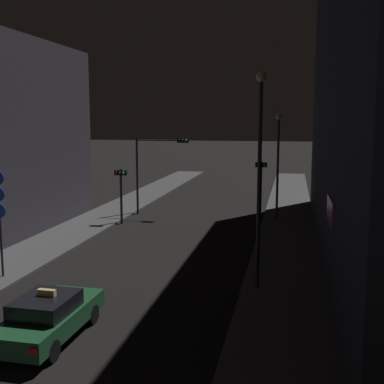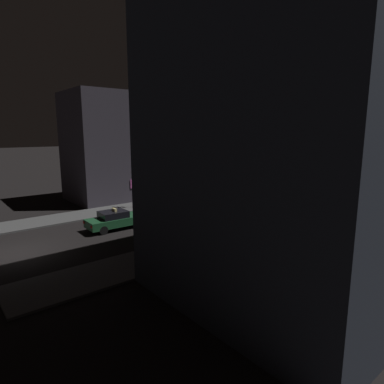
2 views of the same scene
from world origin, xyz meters
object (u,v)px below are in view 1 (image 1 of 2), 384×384
(traffic_light_left_kerb, at_px, (121,184))
(street_lamp_far_block, at_px, (278,153))
(traffic_light_right_kerb, at_px, (261,177))
(street_lamp_near_block, at_px, (260,161))
(taxi, at_px, (49,316))
(traffic_light_overhead, at_px, (156,159))

(traffic_light_left_kerb, relative_size, street_lamp_far_block, 0.51)
(traffic_light_right_kerb, relative_size, street_lamp_near_block, 0.46)
(taxi, bearing_deg, street_lamp_near_block, 43.86)
(traffic_light_left_kerb, bearing_deg, taxi, -77.96)
(traffic_light_right_kerb, xyz_separation_m, street_lamp_far_block, (1.15, -0.85, 1.76))
(traffic_light_right_kerb, bearing_deg, taxi, -103.84)
(taxi, xyz_separation_m, street_lamp_far_block, (6.29, 20.01, 3.81))
(taxi, relative_size, traffic_light_overhead, 0.81)
(street_lamp_near_block, bearing_deg, street_lamp_far_block, 88.83)
(street_lamp_near_block, bearing_deg, traffic_light_right_kerb, 93.26)
(traffic_light_left_kerb, xyz_separation_m, street_lamp_near_block, (9.59, -11.08, 2.57))
(street_lamp_near_block, height_order, street_lamp_far_block, street_lamp_near_block)
(street_lamp_near_block, bearing_deg, taxi, -136.14)
(traffic_light_overhead, height_order, street_lamp_near_block, street_lamp_near_block)
(taxi, bearing_deg, traffic_light_right_kerb, 76.16)
(traffic_light_right_kerb, height_order, street_lamp_far_block, street_lamp_far_block)
(traffic_light_left_kerb, height_order, traffic_light_right_kerb, traffic_light_right_kerb)
(taxi, bearing_deg, traffic_light_left_kerb, 102.04)
(traffic_light_left_kerb, distance_m, street_lamp_near_block, 14.88)
(taxi, height_order, traffic_light_overhead, traffic_light_overhead)
(traffic_light_overhead, distance_m, street_lamp_near_block, 16.73)
(traffic_light_overhead, bearing_deg, taxi, -83.82)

